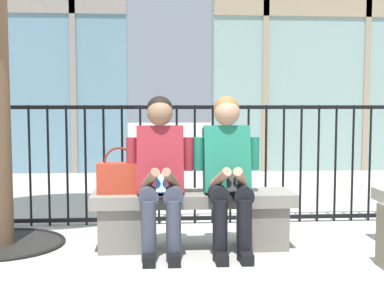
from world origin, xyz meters
The scene contains 6 objects.
ground_plane centered at (0.00, 0.00, 0.00)m, with size 60.00×60.00×0.00m, color #B2ADA3.
stone_bench centered at (0.00, 0.00, 0.27)m, with size 1.60×0.44×0.45m.
seated_person_with_phone centered at (-0.26, -0.13, 0.65)m, with size 0.52×0.66×1.21m.
seated_person_companion centered at (0.26, -0.13, 0.65)m, with size 0.52×0.66×1.21m.
handbag_on_bench centered at (-0.58, -0.01, 0.58)m, with size 0.34×0.16×0.36m.
plaza_railing centered at (0.00, 0.90, 0.58)m, with size 7.09×0.04×1.14m.
Camera 1 is at (-0.33, -4.30, 1.15)m, focal length 51.28 mm.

